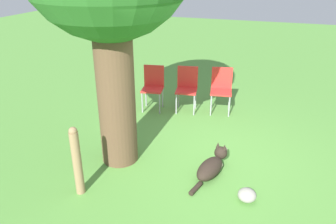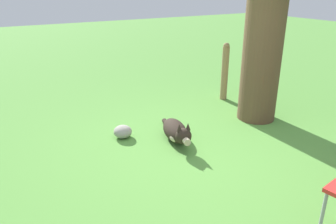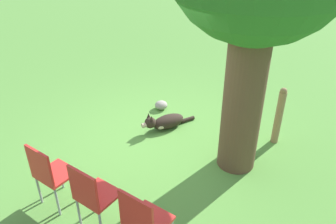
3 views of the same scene
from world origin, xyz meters
The scene contains 7 objects.
ground_plane centered at (0.00, 0.00, 0.00)m, with size 30.00×30.00×0.00m, color #56933D.
dog centered at (-0.32, -0.35, 0.14)m, with size 1.10×0.44×0.38m.
fence_post centered at (-1.36, 1.30, 0.52)m, with size 0.12×0.12×1.03m.
red_chair_0 centered at (2.06, -0.04, 0.56)m, with size 0.49×0.50×0.96m.
red_chair_1 centered at (1.89, 0.68, 0.56)m, with size 0.49×0.50×0.96m.
red_chair_2 centered at (1.73, 1.39, 0.56)m, with size 0.49×0.50×0.96m.
garden_rock centered at (-0.79, -0.94, 0.09)m, with size 0.26×0.25×0.17m.
Camera 1 is at (-4.52, -1.07, 2.95)m, focal length 35.00 mm.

